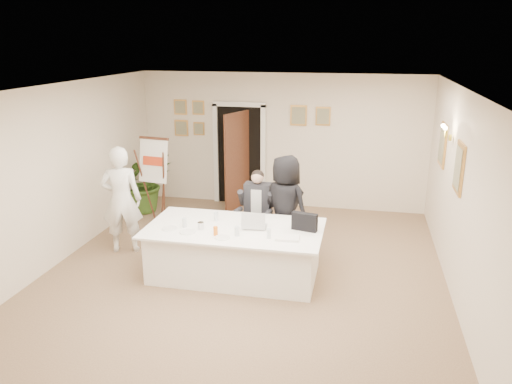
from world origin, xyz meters
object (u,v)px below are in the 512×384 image
object	(u,v)px
standing_man	(121,200)
conference_table	(235,251)
oj_glass	(216,231)
seated_man	(257,209)
steel_jug	(201,226)
paper_stack	(287,238)
flip_chart	(157,184)
potted_palm	(144,182)
laptop	(255,218)
laptop_bag	(305,222)
standing_woman	(285,206)

from	to	relation	value
standing_man	conference_table	bearing A→B (deg)	148.33
oj_glass	standing_man	bearing A→B (deg)	155.32
seated_man	steel_jug	distance (m)	1.42
conference_table	paper_stack	size ratio (longest dim) A/B	7.90
flip_chart	steel_jug	world-z (taller)	flip_chart
standing_man	steel_jug	bearing A→B (deg)	138.90
conference_table	paper_stack	distance (m)	0.97
conference_table	flip_chart	distance (m)	2.82
conference_table	potted_palm	world-z (taller)	potted_palm
flip_chart	oj_glass	distance (m)	2.94
standing_man	potted_palm	bearing A→B (deg)	-93.12
seated_man	laptop	world-z (taller)	seated_man
flip_chart	potted_palm	size ratio (longest dim) A/B	1.32
conference_table	seated_man	size ratio (longest dim) A/B	1.89
potted_palm	laptop_bag	size ratio (longest dim) A/B	3.34
oj_glass	laptop_bag	bearing A→B (deg)	20.83
seated_man	laptop_bag	distance (m)	1.38
seated_man	flip_chart	xyz separation A→B (m)	(-2.14, 0.82, 0.08)
conference_table	laptop	world-z (taller)	laptop
flip_chart	paper_stack	size ratio (longest dim) A/B	5.03
oj_glass	flip_chart	bearing A→B (deg)	129.01
seated_man	laptop	size ratio (longest dim) A/B	3.77
seated_man	laptop	distance (m)	1.07
conference_table	laptop_bag	xyz separation A→B (m)	(1.03, 0.11, 0.51)
flip_chart	standing_woman	world-z (taller)	standing_woman
laptop	flip_chart	bearing A→B (deg)	135.17
potted_palm	laptop	bearing A→B (deg)	-40.13
flip_chart	paper_stack	world-z (taller)	flip_chart
seated_man	standing_man	world-z (taller)	standing_man
laptop	steel_jug	xyz separation A→B (m)	(-0.76, -0.26, -0.08)
flip_chart	laptop_bag	size ratio (longest dim) A/B	4.42
laptop_bag	oj_glass	distance (m)	1.30
standing_man	laptop	bearing A→B (deg)	151.88
standing_man	oj_glass	bearing A→B (deg)	137.47
potted_palm	oj_glass	bearing A→B (deg)	-50.02
laptop	oj_glass	size ratio (longest dim) A/B	2.82
oj_glass	potted_palm	bearing A→B (deg)	129.98
standing_man	potted_palm	xyz separation A→B (m)	(-0.53, 2.00, -0.28)
standing_woman	standing_man	bearing A→B (deg)	35.12
seated_man	oj_glass	world-z (taller)	seated_man
standing_man	potted_palm	world-z (taller)	standing_man
flip_chart	steel_jug	size ratio (longest dim) A/B	15.10
standing_woman	laptop_bag	world-z (taller)	standing_woman
flip_chart	standing_man	world-z (taller)	standing_man
conference_table	oj_glass	bearing A→B (deg)	-117.11
conference_table	standing_man	bearing A→B (deg)	166.18
steel_jug	oj_glass	bearing A→B (deg)	-32.27
standing_woman	laptop	size ratio (longest dim) A/B	4.62
standing_woman	oj_glass	size ratio (longest dim) A/B	13.04
oj_glass	standing_woman	bearing A→B (deg)	57.46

